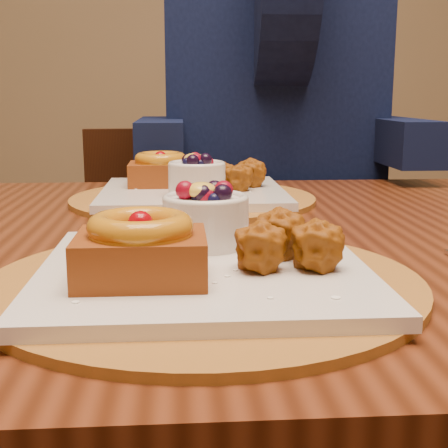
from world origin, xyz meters
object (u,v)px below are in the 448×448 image
at_px(dining_table, 198,293).
at_px(place_setting_far, 192,188).
at_px(diner, 273,72).
at_px(chair_far, 175,294).
at_px(place_setting_near, 201,260).

distance_m(dining_table, place_setting_far, 0.24).
bearing_deg(dining_table, diner, 73.42).
xyz_separation_m(place_setting_far, diner, (0.18, 0.38, 0.19)).
relative_size(dining_table, place_setting_far, 4.21).
bearing_deg(dining_table, chair_far, 93.13).
height_order(dining_table, diner, diner).
relative_size(chair_far, diner, 0.93).
distance_m(chair_far, diner, 0.54).
bearing_deg(diner, place_setting_near, -111.35).
bearing_deg(dining_table, place_setting_near, -90.60).
bearing_deg(chair_far, place_setting_near, -91.22).
bearing_deg(place_setting_far, place_setting_near, -90.01).
height_order(dining_table, place_setting_far, place_setting_far).
bearing_deg(place_setting_near, place_setting_far, 89.99).
xyz_separation_m(dining_table, chair_far, (-0.04, 0.64, -0.21)).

